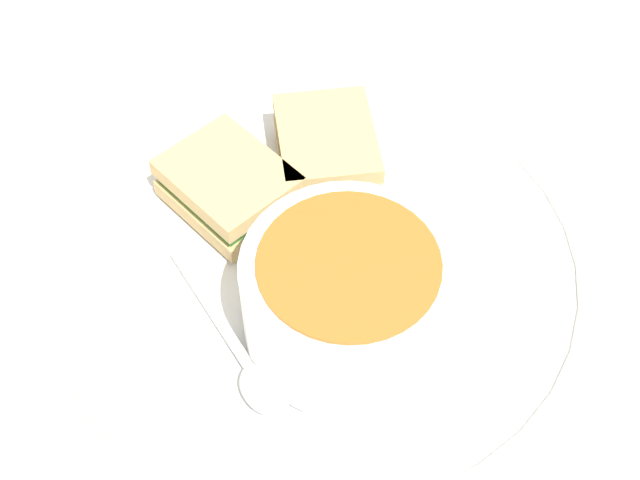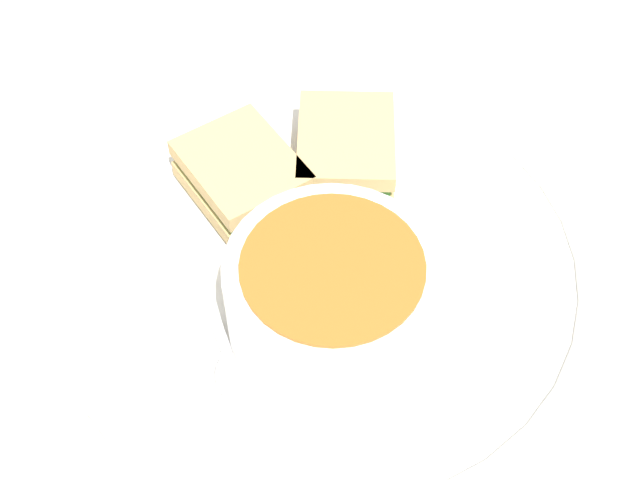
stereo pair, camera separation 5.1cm
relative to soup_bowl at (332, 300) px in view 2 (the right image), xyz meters
The scene contains 6 objects.
ground_plane 0.07m from the soup_bowl, 164.39° to the left, with size 2.40×2.40×0.00m, color beige.
plate 0.06m from the soup_bowl, 164.39° to the left, with size 0.32×0.32×0.02m.
soup_bowl is the anchor object (origin of this frame).
spoon 0.06m from the soup_bowl, 90.40° to the right, with size 0.13×0.02×0.01m.
sandwich_half_near 0.12m from the soup_bowl, 152.80° to the left, with size 0.09×0.09×0.03m.
sandwich_half_far 0.12m from the soup_bowl, behind, with size 0.09×0.07×0.03m.
Camera 2 is at (0.29, -0.12, 0.44)m, focal length 50.00 mm.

